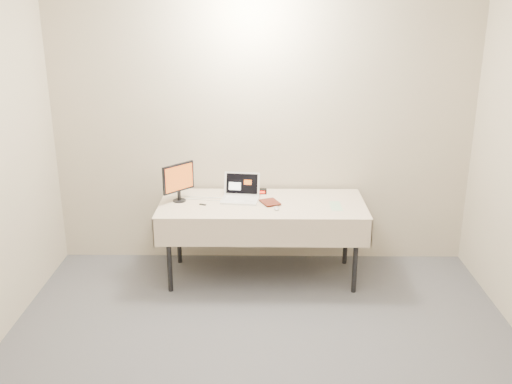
{
  "coord_description": "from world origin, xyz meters",
  "views": [
    {
      "loc": [
        -0.0,
        -2.82,
        2.48
      ],
      "look_at": [
        -0.06,
        1.99,
        0.86
      ],
      "focal_mm": 40.0,
      "sensor_mm": 36.0,
      "label": 1
    }
  ],
  "objects_px": {
    "laptop": "(241,193)",
    "book": "(263,194)",
    "table": "(262,209)",
    "monitor": "(178,179)"
  },
  "relations": [
    {
      "from": "table",
      "to": "laptop",
      "type": "distance_m",
      "value": 0.25
    },
    {
      "from": "laptop",
      "to": "book",
      "type": "relative_size",
      "value": 1.89
    },
    {
      "from": "book",
      "to": "monitor",
      "type": "bearing_deg",
      "value": 151.33
    },
    {
      "from": "laptop",
      "to": "monitor",
      "type": "height_order",
      "value": "monitor"
    },
    {
      "from": "monitor",
      "to": "table",
      "type": "bearing_deg",
      "value": -50.23
    },
    {
      "from": "monitor",
      "to": "book",
      "type": "distance_m",
      "value": 0.77
    },
    {
      "from": "book",
      "to": "table",
      "type": "bearing_deg",
      "value": 72.72
    },
    {
      "from": "table",
      "to": "laptop",
      "type": "bearing_deg",
      "value": 153.17
    },
    {
      "from": "table",
      "to": "laptop",
      "type": "height_order",
      "value": "laptop"
    },
    {
      "from": "laptop",
      "to": "book",
      "type": "bearing_deg",
      "value": -28.56
    }
  ]
}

